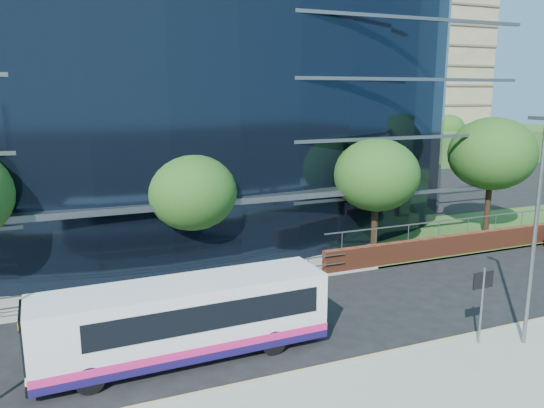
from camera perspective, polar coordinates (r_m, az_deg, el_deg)
name	(u,v)px	position (r m, az deg, el deg)	size (l,w,h in m)	color
ground	(345,350)	(19.52, 7.88, -15.28)	(200.00, 200.00, 0.00)	black
kerb	(360,361)	(18.73, 9.48, -16.30)	(80.00, 0.25, 0.16)	gray
yellow_line_outer	(357,360)	(18.91, 9.14, -16.25)	(80.00, 0.08, 0.01)	gold
yellow_line_inner	(355,358)	(19.02, 8.90, -16.06)	(80.00, 0.08, 0.01)	gold
far_forecourt	(128,274)	(27.53, -15.20, -7.24)	(50.00, 8.00, 0.10)	gray
glass_office	(133,106)	(36.11, -14.77, 10.11)	(44.00, 23.10, 16.00)	black
guard_railings	(91,292)	(23.36, -18.92, -8.95)	(24.00, 0.05, 1.10)	slate
apartment_block	(340,78)	(82.96, 7.38, 13.34)	(60.00, 42.00, 30.00)	#2D511E
street_sign	(483,290)	(20.08, 21.71, -8.56)	(0.85, 0.09, 2.80)	slate
tree_far_b	(192,193)	(25.55, -8.59, 1.23)	(4.29, 4.29, 6.05)	black
tree_far_c	(376,175)	(29.06, 11.17, 3.07)	(4.62, 4.62, 6.51)	black
tree_far_d	(492,154)	(35.44, 22.59, 5.00)	(5.28, 5.28, 7.44)	black
tree_dist_e	(352,130)	(64.18, 8.62, 7.88)	(4.62, 4.62, 6.51)	black
tree_dist_f	(448,128)	(75.20, 18.43, 7.73)	(4.29, 4.29, 6.05)	black
streetlight_east	(535,226)	(20.12, 26.44, -2.11)	(0.15, 0.77, 8.00)	slate
city_bus	(187,319)	(18.50, -9.14, -12.07)	(9.91, 2.52, 2.66)	silver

